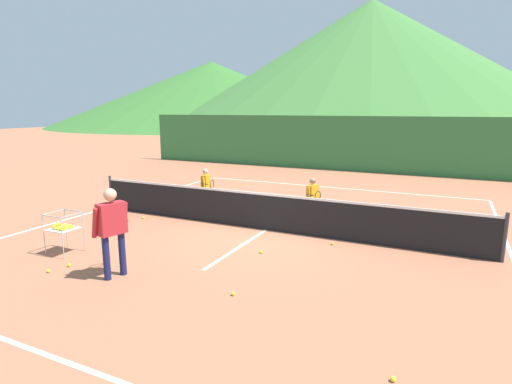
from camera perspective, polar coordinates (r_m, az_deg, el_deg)
The scene contains 20 objects.
ground_plane at distance 10.68m, azimuth 1.39°, elevation -5.31°, with size 120.00×120.00×0.00m, color #A86647.
line_baseline_near at distance 6.03m, azimuth -25.41°, elevation -20.51°, with size 11.10×0.08×0.01m, color white.
line_baseline_far at distance 16.63m, azimuth 10.52°, elevation 0.63°, with size 11.10×0.08×0.01m, color white.
line_sideline_west at distance 13.81m, azimuth -20.14°, elevation -2.11°, with size 0.08×12.72×0.01m, color white.
line_service_center at distance 10.67m, azimuth 1.39°, elevation -5.29°, with size 0.08×6.02×0.01m, color white.
tennis_net at distance 10.54m, azimuth 1.41°, elevation -2.71°, with size 10.71×0.08×1.05m.
instructor at distance 7.93m, azimuth -19.44°, elevation -4.31°, with size 0.45×0.83×1.69m.
student_0 at distance 12.88m, azimuth -6.97°, elevation 1.02°, with size 0.48×0.58×1.26m.
student_1 at distance 11.31m, azimuth 7.91°, elevation -0.53°, with size 0.41×0.67×1.24m.
ball_cart at distance 9.78m, azimuth -25.33°, elevation -4.47°, with size 0.58×0.58×0.90m.
tennis_ball_1 at distance 9.07m, azimuth -24.62°, elevation -9.26°, with size 0.07×0.07×0.07m, color yellow.
tennis_ball_2 at distance 8.93m, azimuth -26.99°, elevation -9.80°, with size 0.07×0.07×0.07m, color yellow.
tennis_ball_3 at distance 8.99m, azimuth 0.70°, elevation -8.36°, with size 0.07×0.07×0.07m, color yellow.
tennis_ball_4 at distance 12.17m, azimuth -15.48°, elevation -3.45°, with size 0.07×0.07×0.07m, color yellow.
tennis_ball_5 at distance 9.68m, azimuth 10.62°, elevation -7.09°, with size 0.07×0.07×0.07m, color yellow.
tennis_ball_6 at distance 5.42m, azimuth 18.60°, elevation -23.51°, with size 0.07×0.07×0.07m, color yellow.
tennis_ball_7 at distance 7.10m, azimuth -3.20°, elevation -14.00°, with size 0.07×0.07×0.07m, color yellow.
windscreen_fence at distance 21.02m, azimuth 14.04°, elevation 6.51°, with size 24.41×0.08×2.75m, color #33753D.
hill_0 at distance 77.80m, azimuth -6.18°, elevation 13.44°, with size 57.01×57.01×11.53m, color #38702D.
hill_1 at distance 62.95m, azimuth 15.53°, elevation 16.54°, with size 59.68×59.68×18.05m, color #427A38.
Camera 1 is at (4.15, -9.34, 3.09)m, focal length 28.65 mm.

